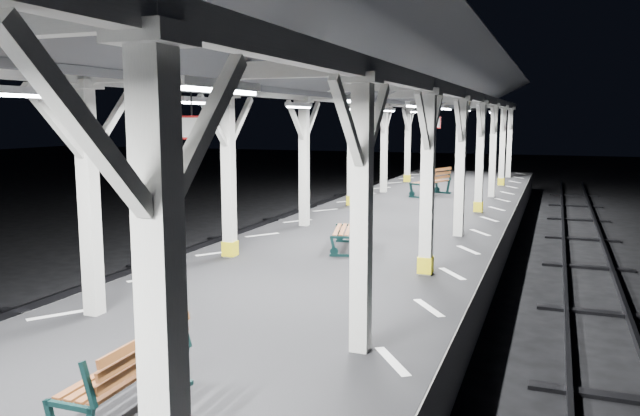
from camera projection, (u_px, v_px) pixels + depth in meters
The scene contains 10 objects.
ground at pixel (279, 351), 10.28m from camera, with size 120.00×120.00×0.00m, color black.
platform at pixel (279, 322), 10.21m from camera, with size 6.00×50.00×1.00m, color black.
hazard_stripes_left at pixel (152, 278), 11.00m from camera, with size 1.00×48.00×0.01m, color silver.
hazard_stripes_right at pixel (429, 308), 9.28m from camera, with size 1.00×48.00×0.01m, color silver.
track_left at pixel (43, 313), 12.02m from camera, with size 2.20×60.00×0.16m.
track_right at pixel (613, 393), 8.51m from camera, with size 2.20×60.00×0.16m.
canopy at pixel (276, 69), 9.61m from camera, with size 5.40×49.00×4.65m.
bench_near at pixel (133, 370), 5.90m from camera, with size 0.61×1.54×0.83m.
bench_mid at pixel (350, 229), 13.38m from camera, with size 0.94×1.65×0.85m.
bench_far at pixel (433, 181), 22.59m from camera, with size 1.26×2.01×1.03m.
Camera 1 is at (4.12, -8.96, 3.80)m, focal length 35.00 mm.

